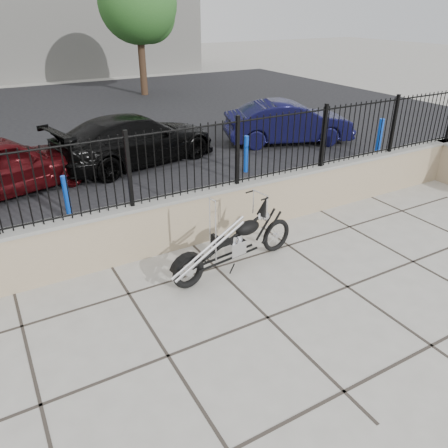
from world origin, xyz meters
TOP-DOWN VIEW (x-y plane):
  - ground_plane at (0.00, 0.00)m, footprint 90.00×90.00m
  - parking_lot at (0.00, 12.50)m, footprint 30.00×30.00m
  - retaining_wall at (0.00, 2.50)m, footprint 14.00×0.36m
  - iron_fence at (0.00, 2.50)m, footprint 14.00×0.08m
  - background_building at (0.00, 26.50)m, footprint 22.00×6.00m
  - chopper_motorcycle at (0.24, 1.34)m, footprint 2.33×0.72m
  - car_red at (-2.67, 6.69)m, footprint 4.27×2.67m
  - car_black at (0.72, 7.29)m, footprint 4.87×2.81m
  - car_blue at (5.52, 6.85)m, footprint 4.14×2.61m
  - bollard_a at (-1.71, 4.46)m, footprint 0.13×0.13m
  - bollard_b at (2.93, 5.21)m, footprint 0.14×0.14m
  - bollard_c at (6.70, 4.27)m, footprint 0.17×0.17m

SIDE VIEW (x-z plane):
  - ground_plane at x=0.00m, z-range 0.00..0.00m
  - parking_lot at x=0.00m, z-range 0.00..0.00m
  - bollard_b at x=2.93m, z-range 0.00..0.95m
  - retaining_wall at x=0.00m, z-range 0.00..0.96m
  - bollard_a at x=-1.71m, z-range 0.00..0.97m
  - bollard_c at x=6.70m, z-range 0.00..1.14m
  - car_blue at x=5.52m, z-range 0.00..1.29m
  - car_black at x=0.72m, z-range 0.00..1.33m
  - car_red at x=-2.67m, z-range 0.00..1.36m
  - chopper_motorcycle at x=0.24m, z-range 0.00..1.38m
  - iron_fence at x=0.00m, z-range 0.96..2.16m
  - background_building at x=0.00m, z-range 0.00..8.00m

